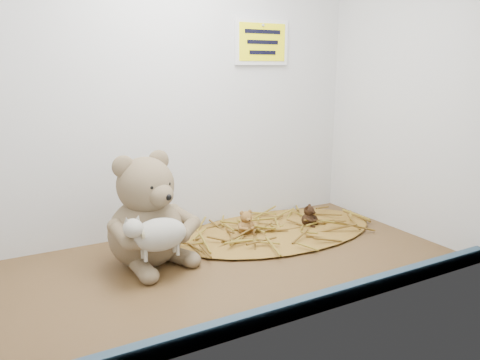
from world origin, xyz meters
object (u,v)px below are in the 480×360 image
main_teddy (145,209)px  mini_teddy_brown (308,214)px  mini_teddy_tan (246,221)px  toy_lamb (160,235)px

main_teddy → mini_teddy_brown: bearing=-15.5°
mini_teddy_brown → main_teddy: bearing=146.6°
mini_teddy_tan → mini_teddy_brown: 20.27cm
toy_lamb → mini_teddy_brown: size_ratio=2.54×
toy_lamb → mini_teddy_tan: 34.49cm
toy_lamb → mini_teddy_tan: size_ratio=2.35×
mini_teddy_tan → main_teddy: bearing=-165.7°
main_teddy → mini_teddy_tan: size_ratio=3.99×
main_teddy → toy_lamb: bearing=-107.2°
mini_teddy_tan → mini_teddy_brown: (20.07, -2.84, -0.27)cm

